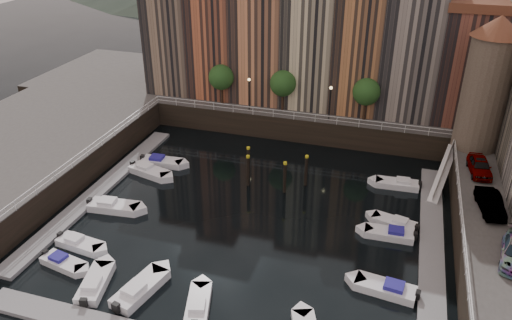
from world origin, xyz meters
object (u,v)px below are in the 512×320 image
(gangway, at_px, (443,171))
(boat_left_0, at_px, (63,262))
(car_a, at_px, (479,167))
(boat_left_2, at_px, (113,206))
(mooring_pilings, at_px, (272,171))
(corner_tower, at_px, (487,82))
(boat_left_1, at_px, (79,243))
(car_b, at_px, (490,204))

(gangway, distance_m, boat_left_0, 36.99)
(boat_left_0, relative_size, car_a, 0.95)
(gangway, xyz_separation_m, boat_left_2, (-30.09, -13.72, -1.52))
(mooring_pilings, distance_m, boat_left_2, 16.09)
(boat_left_0, height_order, boat_left_2, boat_left_2)
(car_a, bearing_deg, gangway, 143.82)
(corner_tower, distance_m, boat_left_1, 41.79)
(corner_tower, xyz_separation_m, boat_left_1, (-32.68, -24.11, -9.85))
(boat_left_1, relative_size, car_a, 1.00)
(car_a, bearing_deg, boat_left_0, -153.88)
(boat_left_1, height_order, car_b, car_b)
(car_a, distance_m, car_b, 6.74)
(corner_tower, bearing_deg, car_b, -88.46)
(boat_left_1, bearing_deg, car_b, 25.66)
(boat_left_2, relative_size, car_a, 1.15)
(boat_left_2, xyz_separation_m, car_b, (33.34, 5.29, 3.36))
(gangway, distance_m, car_a, 3.87)
(corner_tower, xyz_separation_m, car_a, (0.03, -6.20, -6.42))
(gangway, height_order, car_a, car_a)
(mooring_pilings, height_order, car_b, car_b)
(gangway, height_order, boat_left_0, gangway)
(boat_left_0, bearing_deg, mooring_pilings, 64.97)
(corner_tower, bearing_deg, gangway, -122.80)
(mooring_pilings, height_order, boat_left_2, mooring_pilings)
(corner_tower, relative_size, boat_left_0, 3.20)
(boat_left_2, bearing_deg, boat_left_1, -92.75)
(boat_left_1, height_order, car_a, car_a)
(boat_left_1, height_order, boat_left_2, boat_left_2)
(boat_left_2, bearing_deg, boat_left_0, -92.28)
(corner_tower, relative_size, boat_left_2, 2.64)
(mooring_pilings, relative_size, boat_left_2, 1.27)
(gangway, bearing_deg, boat_left_0, -143.17)
(car_b, bearing_deg, mooring_pilings, 160.23)
(car_a, height_order, car_b, car_a)
(gangway, relative_size, boat_left_2, 1.59)
(mooring_pilings, height_order, boat_left_0, mooring_pilings)
(boat_left_2, height_order, car_b, car_b)
(corner_tower, height_order, car_a, corner_tower)
(boat_left_0, bearing_deg, car_b, 33.58)
(boat_left_0, distance_m, boat_left_1, 2.55)
(mooring_pilings, distance_m, car_a, 20.14)
(car_a, bearing_deg, car_b, -93.37)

